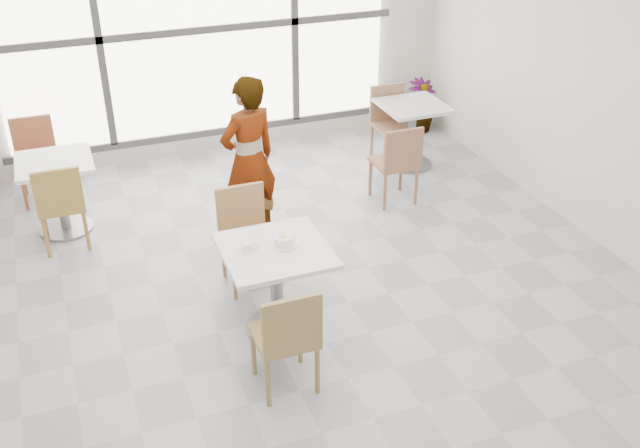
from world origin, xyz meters
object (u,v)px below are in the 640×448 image
object	(u,v)px
bg_table_left	(58,185)
bg_chair_left_far	(36,153)
bg_table_right	(412,126)
person	(249,160)
bg_chair_right_near	(398,160)
main_table	(276,274)
bg_chair_left_near	(60,202)
bg_chair_right_far	(390,118)
coffee_cup	(247,247)
oatmeal_bowl	(284,240)
chair_near	(288,335)
chair_far	(245,229)
plant_right	(420,106)

from	to	relation	value
bg_table_left	bg_chair_left_far	bearing A→B (deg)	101.43
bg_chair_left_far	bg_table_right	bearing A→B (deg)	-9.76
person	bg_table_left	size ratio (longest dim) A/B	2.15
bg_chair_right_near	bg_table_right	bearing A→B (deg)	-125.40
main_table	bg_table_left	world-z (taller)	same
main_table	bg_chair_left_near	world-z (taller)	bg_chair_left_near
main_table	bg_chair_right_far	xyz separation A→B (m)	(2.26, 2.68, -0.02)
bg_table_left	coffee_cup	bearing A→B (deg)	-60.23
person	bg_table_left	xyz separation A→B (m)	(-1.70, 0.76, -0.32)
person	bg_chair_right_near	size ratio (longest dim) A/B	1.85
coffee_cup	oatmeal_bowl	bearing A→B (deg)	-5.61
person	bg_table_right	size ratio (longest dim) A/B	2.15
bg_table_left	bg_table_right	bearing A→B (deg)	2.09
bg_chair_left_far	bg_chair_right_far	size ratio (longest dim) A/B	1.00
bg_chair_left_near	bg_table_right	bearing A→B (deg)	-172.28
chair_near	coffee_cup	distance (m)	0.82
chair_near	chair_far	size ratio (longest dim) A/B	1.00
chair_near	bg_chair_right_near	distance (m)	3.04
bg_chair_left_far	chair_near	bearing A→B (deg)	-68.63
coffee_cup	bg_chair_right_far	distance (m)	3.62
chair_near	bg_chair_left_far	world-z (taller)	same
chair_near	bg_chair_left_near	size ratio (longest dim) A/B	1.00
bg_table_left	bg_chair_right_far	world-z (taller)	bg_chair_right_far
chair_far	plant_right	distance (m)	3.94
coffee_cup	bg_chair_left_far	xyz separation A→B (m)	(-1.43, 3.04, -0.28)
bg_chair_right_far	bg_chair_left_far	bearing A→B (deg)	174.04
chair_far	bg_table_right	bearing A→B (deg)	33.67
chair_near	plant_right	world-z (taller)	chair_near
coffee_cup	bg_chair_right_near	distance (m)	2.57
bg_chair_right_far	chair_near	bearing A→B (deg)	-125.35
coffee_cup	bg_chair_left_near	world-z (taller)	bg_chair_left_near
bg_chair_left_near	bg_chair_right_near	size ratio (longest dim) A/B	1.00
main_table	person	world-z (taller)	person
chair_near	chair_far	xyz separation A→B (m)	(0.12, 1.49, 0.00)
bg_chair_left_near	plant_right	bearing A→B (deg)	-162.25
chair_far	bg_table_right	size ratio (longest dim) A/B	1.16
bg_chair_left_near	main_table	bearing A→B (deg)	128.21
bg_chair_left_far	bg_chair_right_near	distance (m)	3.78
coffee_cup	bg_chair_right_near	size ratio (longest dim) A/B	0.18
bg_chair_right_near	plant_right	bearing A→B (deg)	-124.31
person	plant_right	bearing A→B (deg)	-165.10
oatmeal_bowl	bg_chair_right_near	size ratio (longest dim) A/B	0.24
person	bg_chair_right_near	xyz separation A→B (m)	(1.60, 0.10, -0.30)
coffee_cup	bg_chair_right_far	world-z (taller)	bg_chair_right_far
chair_far	bg_chair_right_far	world-z (taller)	same
bg_table_left	bg_chair_left_near	xyz separation A→B (m)	(-0.01, -0.38, 0.01)
coffee_cup	bg_chair_right_near	world-z (taller)	bg_chair_right_near
plant_right	person	bearing A→B (deg)	-146.83
bg_chair_left_near	oatmeal_bowl	bearing A→B (deg)	130.01
chair_near	bg_chair_right_near	bearing A→B (deg)	-130.53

